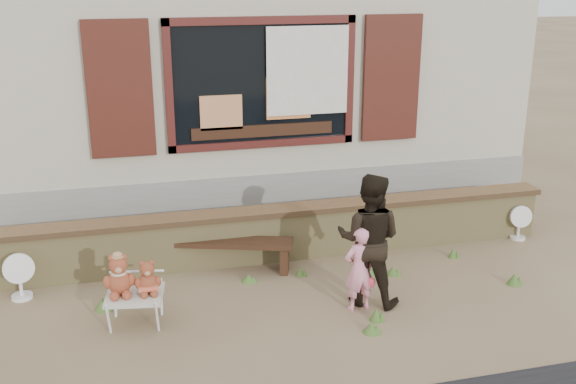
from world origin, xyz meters
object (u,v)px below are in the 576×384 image
object	(u,v)px
bench	(230,248)
child	(359,269)
teddy_bear_left	(119,274)
adult	(369,240)
teddy_bear_right	(147,276)
folding_chair	(135,296)

from	to	relation	value
bench	child	world-z (taller)	child
teddy_bear_left	adult	xyz separation A→B (m)	(2.60, -0.16, 0.17)
bench	teddy_bear_left	world-z (taller)	teddy_bear_left
teddy_bear_right	child	xyz separation A→B (m)	(2.17, -0.24, -0.06)
child	adult	distance (m)	0.33
bench	teddy_bear_right	xyz separation A→B (m)	(-1.02, -1.08, 0.24)
folding_chair	child	size ratio (longest dim) A/B	0.68
bench	teddy_bear_left	xyz separation A→B (m)	(-1.29, -1.03, 0.28)
teddy_bear_right	adult	size ratio (longest dim) A/B	0.25
folding_chair	child	xyz separation A→B (m)	(2.31, -0.27, 0.15)
teddy_bear_left	folding_chair	bearing A→B (deg)	-0.00
adult	teddy_bear_right	bearing A→B (deg)	28.78
folding_chair	adult	xyz separation A→B (m)	(2.46, -0.13, 0.42)
teddy_bear_left	child	world-z (taller)	child
teddy_bear_left	child	xyz separation A→B (m)	(2.45, -0.29, -0.10)
bench	folding_chair	size ratio (longest dim) A/B	2.41
teddy_bear_left	child	distance (m)	2.47
teddy_bear_left	teddy_bear_right	xyz separation A→B (m)	(0.28, -0.05, -0.04)
folding_chair	teddy_bear_right	distance (m)	0.26
child	adult	size ratio (longest dim) A/B	0.64
bench	teddy_bear_left	size ratio (longest dim) A/B	3.50
teddy_bear_left	bench	bearing A→B (deg)	48.10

